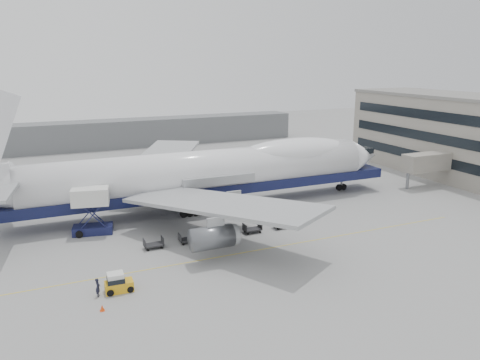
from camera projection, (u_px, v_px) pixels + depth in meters
name	position (u px, v px, depth m)	size (l,w,h in m)	color
ground	(236.00, 234.00, 60.70)	(260.00, 260.00, 0.00)	gray
apron_line	(256.00, 250.00, 55.38)	(60.00, 0.15, 0.01)	gold
hangar	(90.00, 135.00, 117.97)	(110.00, 8.00, 7.00)	slate
airliner	(209.00, 172.00, 70.19)	(67.00, 55.30, 19.98)	white
catering_truck	(91.00, 208.00, 60.02)	(5.35, 4.14, 6.09)	#161A44
baggage_tug	(118.00, 283.00, 45.33)	(2.72, 1.53, 1.95)	gold
ground_worker	(98.00, 287.00, 44.40)	(0.67, 0.44, 1.85)	black
traffic_cone	(102.00, 308.00, 41.96)	(0.42, 0.42, 0.61)	#E5400C
dolly_0	(154.00, 244.00, 55.86)	(2.30, 1.35, 1.30)	#2D2D30
dolly_1	(188.00, 239.00, 57.57)	(2.30, 1.35, 1.30)	#2D2D30
dolly_2	(221.00, 234.00, 59.27)	(2.30, 1.35, 1.30)	#2D2D30
dolly_3	(252.00, 229.00, 60.97)	(2.30, 1.35, 1.30)	#2D2D30
dolly_4	(282.00, 224.00, 62.67)	(2.30, 1.35, 1.30)	#2D2D30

